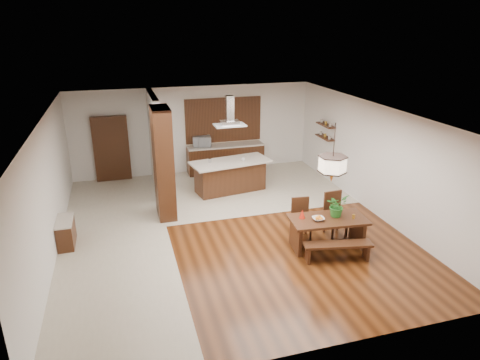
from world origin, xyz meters
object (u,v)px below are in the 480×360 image
object	(u,v)px
dining_chair_right	(336,215)
island_cup	(243,159)
dining_chair_left	(302,219)
kitchen_island	(230,176)
dining_bench	(337,252)
fruit_bowl	(318,219)
hallway_console	(66,232)
dining_table	(328,226)
microwave	(202,142)
range_hood	(230,111)
pendant_lantern	(333,153)
foliage_plant	(337,205)

from	to	relation	value
dining_chair_right	island_cup	bearing A→B (deg)	108.19
dining_chair_left	kitchen_island	bearing A→B (deg)	111.09
island_cup	dining_bench	bearing A→B (deg)	-79.80
fruit_bowl	island_cup	xyz separation A→B (m)	(-0.60, 3.85, 0.27)
hallway_console	dining_table	world-z (taller)	dining_table
dining_bench	dining_chair_left	distance (m)	1.25
hallway_console	microwave	distance (m)	5.73
dining_table	range_hood	size ratio (longest dim) A/B	1.99
fruit_bowl	hallway_console	bearing A→B (deg)	162.08
hallway_console	dining_chair_right	world-z (taller)	dining_chair_right
dining_bench	dining_chair_right	size ratio (longest dim) A/B	1.40
pendant_lantern	kitchen_island	world-z (taller)	pendant_lantern
hallway_console	island_cup	world-z (taller)	island_cup
dining_chair_left	microwave	size ratio (longest dim) A/B	1.63
dining_chair_right	hallway_console	bearing A→B (deg)	164.94
pendant_lantern	range_hood	bearing A→B (deg)	107.38
pendant_lantern	microwave	bearing A→B (deg)	106.62
dining_table	microwave	world-z (taller)	microwave
dining_bench	kitchen_island	xyz separation A→B (m)	(-1.18, 4.56, 0.29)
dining_bench	dining_chair_right	bearing A→B (deg)	64.14
dining_table	island_cup	world-z (taller)	island_cup
foliage_plant	kitchen_island	bearing A→B (deg)	110.61
fruit_bowl	island_cup	world-z (taller)	island_cup
hallway_console	dining_chair_right	bearing A→B (deg)	-11.49
dining_chair_right	microwave	distance (m)	5.75
dining_chair_left	range_hood	world-z (taller)	range_hood
kitchen_island	island_cup	bearing A→B (deg)	-26.46
hallway_console	dining_bench	world-z (taller)	hallway_console
dining_bench	microwave	size ratio (longest dim) A/B	2.48
dining_table	range_hood	xyz separation A→B (m)	(-1.23, 3.94, 1.94)
island_cup	microwave	size ratio (longest dim) A/B	0.19
dining_table	kitchen_island	distance (m)	4.13
pendant_lantern	island_cup	xyz separation A→B (m)	(-0.86, 3.82, -1.23)
dining_bench	island_cup	xyz separation A→B (m)	(-0.80, 4.44, 0.81)
dining_chair_right	kitchen_island	world-z (taller)	dining_chair_right
dining_table	pendant_lantern	xyz separation A→B (m)	(0.00, -0.00, 1.72)
kitchen_island	range_hood	xyz separation A→B (m)	(-0.00, 0.00, 1.97)
pendant_lantern	dining_chair_right	bearing A→B (deg)	45.40
dining_chair_right	fruit_bowl	world-z (taller)	dining_chair_right
microwave	foliage_plant	bearing A→B (deg)	-64.58
dining_table	kitchen_island	bearing A→B (deg)	107.39
microwave	dining_bench	bearing A→B (deg)	-68.81
island_cup	dining_chair_left	bearing A→B (deg)	-81.67
dining_bench	dining_table	bearing A→B (deg)	84.69
pendant_lantern	foliage_plant	distance (m)	1.29
hallway_console	kitchen_island	bearing A→B (deg)	26.01
pendant_lantern	microwave	size ratio (longest dim) A/B	2.20
hallway_console	dining_chair_right	size ratio (longest dim) A/B	0.83
dining_bench	pendant_lantern	distance (m)	2.13
fruit_bowl	kitchen_island	bearing A→B (deg)	103.82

